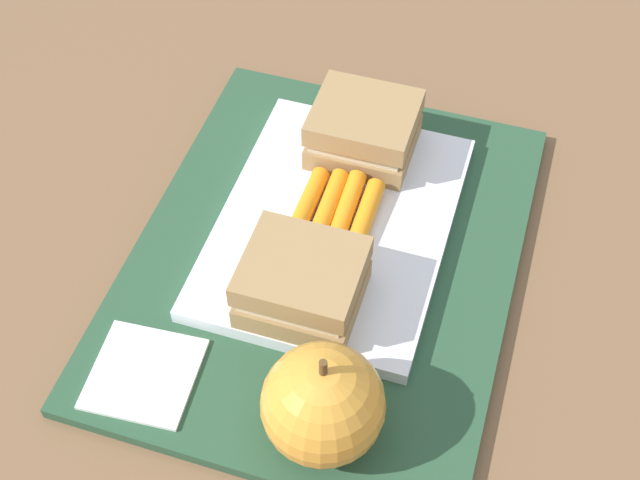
# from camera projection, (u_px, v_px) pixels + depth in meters

# --- Properties ---
(ground_plane) EXTENTS (2.40, 2.40, 0.00)m
(ground_plane) POSITION_uv_depth(u_px,v_px,m) (325.00, 262.00, 0.66)
(ground_plane) COLOR brown
(lunchbag_mat) EXTENTS (0.36, 0.28, 0.01)m
(lunchbag_mat) POSITION_uv_depth(u_px,v_px,m) (325.00, 258.00, 0.65)
(lunchbag_mat) COLOR #284C33
(lunchbag_mat) RESTS_ON ground_plane
(food_tray) EXTENTS (0.23, 0.17, 0.01)m
(food_tray) POSITION_uv_depth(u_px,v_px,m) (335.00, 225.00, 0.66)
(food_tray) COLOR white
(food_tray) RESTS_ON lunchbag_mat
(sandwich_half_left) EXTENTS (0.07, 0.08, 0.04)m
(sandwich_half_left) POSITION_uv_depth(u_px,v_px,m) (364.00, 130.00, 0.68)
(sandwich_half_left) COLOR #9E7A4C
(sandwich_half_left) RESTS_ON food_tray
(sandwich_half_right) EXTENTS (0.07, 0.08, 0.04)m
(sandwich_half_right) POSITION_uv_depth(u_px,v_px,m) (302.00, 282.00, 0.59)
(sandwich_half_right) COLOR #9E7A4C
(sandwich_half_right) RESTS_ON food_tray
(carrot_sticks_bundle) EXTENTS (0.08, 0.06, 0.02)m
(carrot_sticks_bundle) POSITION_uv_depth(u_px,v_px,m) (335.00, 213.00, 0.65)
(carrot_sticks_bundle) COLOR orange
(carrot_sticks_bundle) RESTS_ON food_tray
(apple) EXTENTS (0.08, 0.08, 0.09)m
(apple) POSITION_uv_depth(u_px,v_px,m) (323.00, 404.00, 0.53)
(apple) COLOR gold
(apple) RESTS_ON lunchbag_mat
(paper_napkin) EXTENTS (0.07, 0.07, 0.00)m
(paper_napkin) POSITION_uv_depth(u_px,v_px,m) (144.00, 374.00, 0.58)
(paper_napkin) COLOR white
(paper_napkin) RESTS_ON lunchbag_mat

